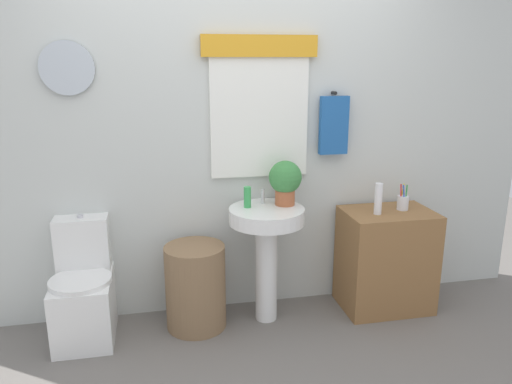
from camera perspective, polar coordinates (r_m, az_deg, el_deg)
The scene contains 10 objects.
back_wall at distance 3.41m, azimuth -2.49°, elevation 7.45°, with size 4.40×0.18×2.60m.
toilet at distance 3.44m, azimuth -19.26°, elevation -10.94°, with size 0.38×0.51×0.79m.
laundry_hamper at distance 3.38m, azimuth -7.00°, elevation -10.81°, with size 0.40×0.40×0.57m, color #846647.
pedestal_sink at distance 3.32m, azimuth 1.22°, elevation -5.28°, with size 0.50×0.50×0.81m.
faucet at distance 3.35m, azimuth 0.79°, elevation -0.50°, with size 0.03×0.03×0.10m, color silver.
wooden_cabinet at distance 3.70m, azimuth 14.76°, elevation -7.57°, with size 0.62×0.44×0.73m, color olive.
soap_bottle at distance 3.26m, azimuth -1.00°, elevation -0.59°, with size 0.05×0.05×0.14m, color green.
potted_plant at distance 3.30m, azimuth 3.40°, elevation 1.38°, with size 0.22×0.22×0.30m.
lotion_bottle at distance 3.46m, azimuth 13.96°, elevation -0.77°, with size 0.05×0.05×0.22m, color white.
toothbrush_cup at distance 3.62m, azimuth 16.61°, elevation -1.14°, with size 0.08×0.08×0.19m.
Camera 1 is at (-0.54, -2.18, 1.76)m, focal length 34.60 mm.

